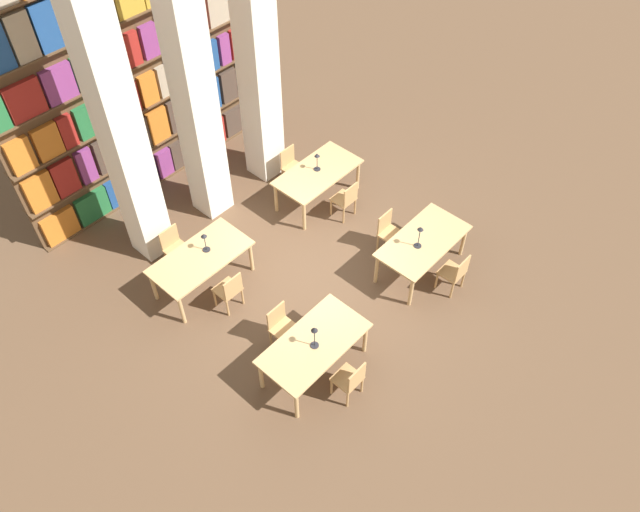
# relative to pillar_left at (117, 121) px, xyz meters

# --- Properties ---
(ground_plane) EXTENTS (40.00, 40.00, 0.00)m
(ground_plane) POSITION_rel_pillar_left_xyz_m (1.56, -2.89, -3.00)
(ground_plane) COLOR brown
(bookshelf_bank) EXTENTS (6.14, 0.35, 5.50)m
(bookshelf_bank) POSITION_rel_pillar_left_xyz_m (1.55, 1.53, -0.31)
(bookshelf_bank) COLOR brown
(bookshelf_bank) RESTS_ON ground_plane
(pillar_left) EXTENTS (0.61, 0.61, 6.00)m
(pillar_left) POSITION_rel_pillar_left_xyz_m (0.00, 0.00, 0.00)
(pillar_left) COLOR silver
(pillar_left) RESTS_ON ground_plane
(pillar_center) EXTENTS (0.61, 0.61, 6.00)m
(pillar_center) POSITION_rel_pillar_left_xyz_m (1.56, 0.00, 0.00)
(pillar_center) COLOR silver
(pillar_center) RESTS_ON ground_plane
(pillar_right) EXTENTS (0.61, 0.61, 6.00)m
(pillar_right) POSITION_rel_pillar_left_xyz_m (3.11, 0.00, 0.00)
(pillar_right) COLOR silver
(pillar_right) RESTS_ON ground_plane
(reading_table_0) EXTENTS (1.83, 0.95, 0.77)m
(reading_table_0) POSITION_rel_pillar_left_xyz_m (0.08, -4.25, -2.32)
(reading_table_0) COLOR tan
(reading_table_0) RESTS_ON ground_plane
(chair_0) EXTENTS (0.42, 0.40, 0.88)m
(chair_0) POSITION_rel_pillar_left_xyz_m (0.10, -5.01, -2.52)
(chair_0) COLOR tan
(chair_0) RESTS_ON ground_plane
(chair_1) EXTENTS (0.42, 0.40, 0.88)m
(chair_1) POSITION_rel_pillar_left_xyz_m (0.10, -3.49, -2.52)
(chair_1) COLOR tan
(chair_1) RESTS_ON ground_plane
(desk_lamp_0) EXTENTS (0.14, 0.14, 0.48)m
(desk_lamp_0) POSITION_rel_pillar_left_xyz_m (0.04, -4.29, -1.91)
(desk_lamp_0) COLOR #232328
(desk_lamp_0) RESTS_ON reading_table_0
(reading_table_1) EXTENTS (1.83, 0.95, 0.77)m
(reading_table_1) POSITION_rel_pillar_left_xyz_m (3.07, -4.22, -2.32)
(reading_table_1) COLOR tan
(reading_table_1) RESTS_ON ground_plane
(chair_2) EXTENTS (0.42, 0.40, 0.88)m
(chair_2) POSITION_rel_pillar_left_xyz_m (3.05, -4.98, -2.52)
(chair_2) COLOR tan
(chair_2) RESTS_ON ground_plane
(chair_3) EXTENTS (0.42, 0.40, 0.88)m
(chair_3) POSITION_rel_pillar_left_xyz_m (3.05, -3.46, -2.52)
(chair_3) COLOR tan
(chair_3) RESTS_ON ground_plane
(desk_lamp_1) EXTENTS (0.14, 0.14, 0.50)m
(desk_lamp_1) POSITION_rel_pillar_left_xyz_m (2.88, -4.22, -1.90)
(desk_lamp_1) COLOR #232328
(desk_lamp_1) RESTS_ON reading_table_1
(reading_table_2) EXTENTS (1.83, 0.95, 0.77)m
(reading_table_2) POSITION_rel_pillar_left_xyz_m (0.06, -1.49, -2.32)
(reading_table_2) COLOR tan
(reading_table_2) RESTS_ON ground_plane
(chair_4) EXTENTS (0.42, 0.40, 0.88)m
(chair_4) POSITION_rel_pillar_left_xyz_m (0.03, -2.25, -2.52)
(chair_4) COLOR tan
(chair_4) RESTS_ON ground_plane
(chair_5) EXTENTS (0.42, 0.40, 0.88)m
(chair_5) POSITION_rel_pillar_left_xyz_m (0.03, -0.74, -2.52)
(chair_5) COLOR tan
(chair_5) RESTS_ON ground_plane
(desk_lamp_2) EXTENTS (0.14, 0.14, 0.42)m
(desk_lamp_2) POSITION_rel_pillar_left_xyz_m (0.24, -1.46, -1.95)
(desk_lamp_2) COLOR #232328
(desk_lamp_2) RESTS_ON reading_table_2
(reading_table_3) EXTENTS (1.83, 0.95, 0.77)m
(reading_table_3) POSITION_rel_pillar_left_xyz_m (3.18, -1.49, -2.32)
(reading_table_3) COLOR tan
(reading_table_3) RESTS_ON ground_plane
(chair_6) EXTENTS (0.42, 0.40, 0.88)m
(chair_6) POSITION_rel_pillar_left_xyz_m (3.19, -2.25, -2.52)
(chair_6) COLOR tan
(chair_6) RESTS_ON ground_plane
(chair_7) EXTENTS (0.42, 0.40, 0.88)m
(chair_7) POSITION_rel_pillar_left_xyz_m (3.19, -0.73, -2.52)
(chair_7) COLOR tan
(chair_7) RESTS_ON ground_plane
(desk_lamp_3) EXTENTS (0.14, 0.14, 0.41)m
(desk_lamp_3) POSITION_rel_pillar_left_xyz_m (3.22, -1.44, -1.96)
(desk_lamp_3) COLOR #232328
(desk_lamp_3) RESTS_ON reading_table_3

